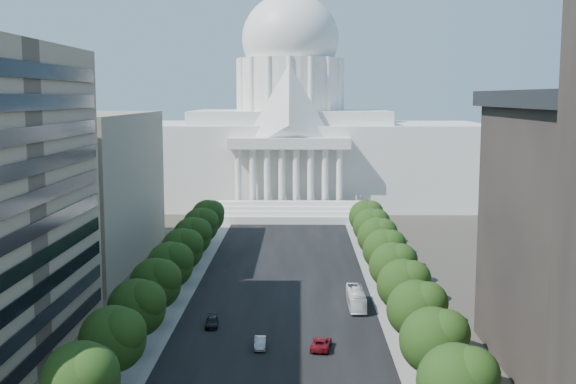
# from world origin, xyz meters

# --- Properties ---
(road_asphalt) EXTENTS (30.00, 260.00, 0.01)m
(road_asphalt) POSITION_xyz_m (0.00, 90.00, 0.00)
(road_asphalt) COLOR black
(road_asphalt) RESTS_ON ground
(sidewalk_left) EXTENTS (8.00, 260.00, 0.02)m
(sidewalk_left) POSITION_xyz_m (-19.00, 90.00, 0.00)
(sidewalk_left) COLOR gray
(sidewalk_left) RESTS_ON ground
(sidewalk_right) EXTENTS (8.00, 260.00, 0.02)m
(sidewalk_right) POSITION_xyz_m (19.00, 90.00, 0.00)
(sidewalk_right) COLOR gray
(sidewalk_right) RESTS_ON ground
(capitol) EXTENTS (120.00, 56.00, 73.00)m
(capitol) POSITION_xyz_m (0.00, 184.89, 20.01)
(capitol) COLOR white
(capitol) RESTS_ON ground
(office_block_left_far) EXTENTS (38.00, 52.00, 30.00)m
(office_block_left_far) POSITION_xyz_m (-48.00, 100.00, 15.00)
(office_block_left_far) COLOR gray
(office_block_left_far) RESTS_ON ground
(tree_l_b) EXTENTS (7.79, 7.60, 9.97)m
(tree_l_b) POSITION_xyz_m (-17.66, 23.81, 6.45)
(tree_l_b) COLOR #33261C
(tree_l_b) RESTS_ON ground
(tree_l_c) EXTENTS (7.79, 7.60, 9.97)m
(tree_l_c) POSITION_xyz_m (-17.66, 35.81, 6.45)
(tree_l_c) COLOR #33261C
(tree_l_c) RESTS_ON ground
(tree_l_d) EXTENTS (7.79, 7.60, 9.97)m
(tree_l_d) POSITION_xyz_m (-17.66, 47.81, 6.45)
(tree_l_d) COLOR #33261C
(tree_l_d) RESTS_ON ground
(tree_l_e) EXTENTS (7.79, 7.60, 9.97)m
(tree_l_e) POSITION_xyz_m (-17.66, 59.81, 6.45)
(tree_l_e) COLOR #33261C
(tree_l_e) RESTS_ON ground
(tree_l_f) EXTENTS (7.79, 7.60, 9.97)m
(tree_l_f) POSITION_xyz_m (-17.66, 71.81, 6.45)
(tree_l_f) COLOR #33261C
(tree_l_f) RESTS_ON ground
(tree_l_g) EXTENTS (7.79, 7.60, 9.97)m
(tree_l_g) POSITION_xyz_m (-17.66, 83.81, 6.45)
(tree_l_g) COLOR #33261C
(tree_l_g) RESTS_ON ground
(tree_l_h) EXTENTS (7.79, 7.60, 9.97)m
(tree_l_h) POSITION_xyz_m (-17.66, 95.81, 6.45)
(tree_l_h) COLOR #33261C
(tree_l_h) RESTS_ON ground
(tree_l_i) EXTENTS (7.79, 7.60, 9.97)m
(tree_l_i) POSITION_xyz_m (-17.66, 107.81, 6.45)
(tree_l_i) COLOR #33261C
(tree_l_i) RESTS_ON ground
(tree_l_j) EXTENTS (7.79, 7.60, 9.97)m
(tree_l_j) POSITION_xyz_m (-17.66, 119.81, 6.45)
(tree_l_j) COLOR #33261C
(tree_l_j) RESTS_ON ground
(tree_r_b) EXTENTS (7.79, 7.60, 9.97)m
(tree_r_b) POSITION_xyz_m (18.34, 23.81, 6.45)
(tree_r_b) COLOR #33261C
(tree_r_b) RESTS_ON ground
(tree_r_c) EXTENTS (7.79, 7.60, 9.97)m
(tree_r_c) POSITION_xyz_m (18.34, 35.81, 6.45)
(tree_r_c) COLOR #33261C
(tree_r_c) RESTS_ON ground
(tree_r_d) EXTENTS (7.79, 7.60, 9.97)m
(tree_r_d) POSITION_xyz_m (18.34, 47.81, 6.45)
(tree_r_d) COLOR #33261C
(tree_r_d) RESTS_ON ground
(tree_r_e) EXTENTS (7.79, 7.60, 9.97)m
(tree_r_e) POSITION_xyz_m (18.34, 59.81, 6.45)
(tree_r_e) COLOR #33261C
(tree_r_e) RESTS_ON ground
(tree_r_f) EXTENTS (7.79, 7.60, 9.97)m
(tree_r_f) POSITION_xyz_m (18.34, 71.81, 6.45)
(tree_r_f) COLOR #33261C
(tree_r_f) RESTS_ON ground
(tree_r_g) EXTENTS (7.79, 7.60, 9.97)m
(tree_r_g) POSITION_xyz_m (18.34, 83.81, 6.45)
(tree_r_g) COLOR #33261C
(tree_r_g) RESTS_ON ground
(tree_r_h) EXTENTS (7.79, 7.60, 9.97)m
(tree_r_h) POSITION_xyz_m (18.34, 95.81, 6.45)
(tree_r_h) COLOR #33261C
(tree_r_h) RESTS_ON ground
(tree_r_i) EXTENTS (7.79, 7.60, 9.97)m
(tree_r_i) POSITION_xyz_m (18.34, 107.81, 6.45)
(tree_r_i) COLOR #33261C
(tree_r_i) RESTS_ON ground
(tree_r_j) EXTENTS (7.79, 7.60, 9.97)m
(tree_r_j) POSITION_xyz_m (18.34, 119.81, 6.45)
(tree_r_j) COLOR #33261C
(tree_r_j) RESTS_ON ground
(streetlight_b) EXTENTS (2.61, 0.44, 9.00)m
(streetlight_b) POSITION_xyz_m (19.90, 35.00, 5.82)
(streetlight_b) COLOR gray
(streetlight_b) RESTS_ON ground
(streetlight_c) EXTENTS (2.61, 0.44, 9.00)m
(streetlight_c) POSITION_xyz_m (19.90, 60.00, 5.82)
(streetlight_c) COLOR gray
(streetlight_c) RESTS_ON ground
(streetlight_d) EXTENTS (2.61, 0.44, 9.00)m
(streetlight_d) POSITION_xyz_m (19.90, 85.00, 5.82)
(streetlight_d) COLOR gray
(streetlight_d) RESTS_ON ground
(streetlight_e) EXTENTS (2.61, 0.44, 9.00)m
(streetlight_e) POSITION_xyz_m (19.90, 110.00, 5.82)
(streetlight_e) COLOR gray
(streetlight_e) RESTS_ON ground
(streetlight_f) EXTENTS (2.61, 0.44, 9.00)m
(streetlight_f) POSITION_xyz_m (19.90, 135.00, 5.82)
(streetlight_f) COLOR gray
(streetlight_f) RESTS_ON ground
(car_silver) EXTENTS (1.61, 4.34, 1.42)m
(car_silver) POSITION_xyz_m (-2.19, 50.39, 0.71)
(car_silver) COLOR #93949A
(car_silver) RESTS_ON ground
(car_red) EXTENTS (3.19, 5.67, 1.50)m
(car_red) POSITION_xyz_m (5.92, 50.17, 0.75)
(car_red) COLOR maroon
(car_red) RESTS_ON ground
(car_dark_b) EXTENTS (2.12, 4.64, 1.31)m
(car_dark_b) POSITION_xyz_m (-9.71, 59.30, 0.66)
(car_dark_b) COLOR black
(car_dark_b) RESTS_ON ground
(city_bus) EXTENTS (2.56, 10.57, 2.94)m
(city_bus) POSITION_xyz_m (12.03, 69.43, 1.47)
(city_bus) COLOR white
(city_bus) RESTS_ON ground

